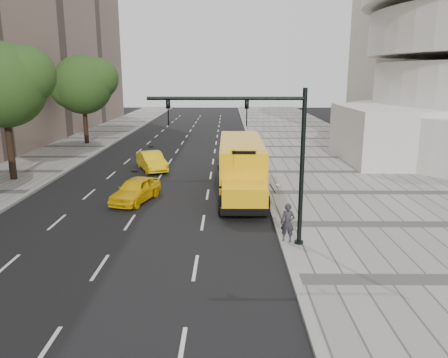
{
  "coord_description": "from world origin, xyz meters",
  "views": [
    {
      "loc": [
        3.66,
        -24.76,
        6.88
      ],
      "look_at": [
        3.5,
        -4.0,
        1.9
      ],
      "focal_mm": 35.0,
      "sensor_mm": 36.0,
      "label": 1
    }
  ],
  "objects_px": {
    "taxi_far": "(152,161)",
    "pedestrian": "(288,223)",
    "traffic_signal": "(267,148)",
    "tree_c": "(84,84)",
    "school_bus": "(241,162)",
    "taxi_near": "(136,190)",
    "tree_b": "(5,84)"
  },
  "relations": [
    {
      "from": "taxi_near",
      "to": "tree_b",
      "type": "bearing_deg",
      "value": 168.3
    },
    {
      "from": "taxi_far",
      "to": "pedestrian",
      "type": "bearing_deg",
      "value": -84.06
    },
    {
      "from": "tree_b",
      "to": "tree_c",
      "type": "height_order",
      "value": "tree_b"
    },
    {
      "from": "taxi_near",
      "to": "taxi_far",
      "type": "relative_size",
      "value": 0.95
    },
    {
      "from": "taxi_far",
      "to": "pedestrian",
      "type": "xyz_separation_m",
      "value": [
        8.05,
        -14.41,
        0.27
      ]
    },
    {
      "from": "school_bus",
      "to": "traffic_signal",
      "type": "xyz_separation_m",
      "value": [
        0.69,
        -9.06,
        2.33
      ]
    },
    {
      "from": "tree_c",
      "to": "taxi_far",
      "type": "xyz_separation_m",
      "value": [
        8.49,
        -12.05,
        -5.28
      ]
    },
    {
      "from": "tree_b",
      "to": "pedestrian",
      "type": "relative_size",
      "value": 5.54
    },
    {
      "from": "school_bus",
      "to": "taxi_far",
      "type": "bearing_deg",
      "value": 138.93
    },
    {
      "from": "pedestrian",
      "to": "tree_b",
      "type": "bearing_deg",
      "value": 167.09
    },
    {
      "from": "tree_c",
      "to": "taxi_far",
      "type": "bearing_deg",
      "value": -54.83
    },
    {
      "from": "tree_c",
      "to": "school_bus",
      "type": "xyz_separation_m",
      "value": [
        14.89,
        -17.63,
        -4.2
      ]
    },
    {
      "from": "tree_b",
      "to": "school_bus",
      "type": "relative_size",
      "value": 0.77
    },
    {
      "from": "taxi_near",
      "to": "taxi_far",
      "type": "bearing_deg",
      "value": 109.43
    },
    {
      "from": "tree_b",
      "to": "taxi_far",
      "type": "height_order",
      "value": "tree_b"
    },
    {
      "from": "school_bus",
      "to": "taxi_far",
      "type": "relative_size",
      "value": 2.78
    },
    {
      "from": "tree_c",
      "to": "taxi_far",
      "type": "height_order",
      "value": "tree_c"
    },
    {
      "from": "tree_b",
      "to": "school_bus",
      "type": "bearing_deg",
      "value": -8.24
    },
    {
      "from": "tree_b",
      "to": "school_bus",
      "type": "distance_m",
      "value": 15.72
    },
    {
      "from": "school_bus",
      "to": "taxi_near",
      "type": "xyz_separation_m",
      "value": [
        -5.91,
        -2.56,
        -1.09
      ]
    },
    {
      "from": "tree_b",
      "to": "tree_c",
      "type": "distance_m",
      "value": 15.47
    },
    {
      "from": "traffic_signal",
      "to": "tree_b",
      "type": "bearing_deg",
      "value": 144.27
    },
    {
      "from": "taxi_near",
      "to": "traffic_signal",
      "type": "height_order",
      "value": "traffic_signal"
    },
    {
      "from": "traffic_signal",
      "to": "tree_c",
      "type": "bearing_deg",
      "value": 120.29
    },
    {
      "from": "school_bus",
      "to": "tree_c",
      "type": "bearing_deg",
      "value": 130.19
    },
    {
      "from": "taxi_far",
      "to": "pedestrian",
      "type": "relative_size",
      "value": 2.58
    },
    {
      "from": "school_bus",
      "to": "taxi_far",
      "type": "distance_m",
      "value": 8.56
    },
    {
      "from": "taxi_far",
      "to": "taxi_near",
      "type": "bearing_deg",
      "value": -109.83
    },
    {
      "from": "taxi_far",
      "to": "traffic_signal",
      "type": "height_order",
      "value": "traffic_signal"
    },
    {
      "from": "school_bus",
      "to": "traffic_signal",
      "type": "bearing_deg",
      "value": -85.63
    },
    {
      "from": "tree_b",
      "to": "school_bus",
      "type": "xyz_separation_m",
      "value": [
        14.9,
        -2.16,
        -4.52
      ]
    },
    {
      "from": "tree_c",
      "to": "traffic_signal",
      "type": "distance_m",
      "value": 30.96
    }
  ]
}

